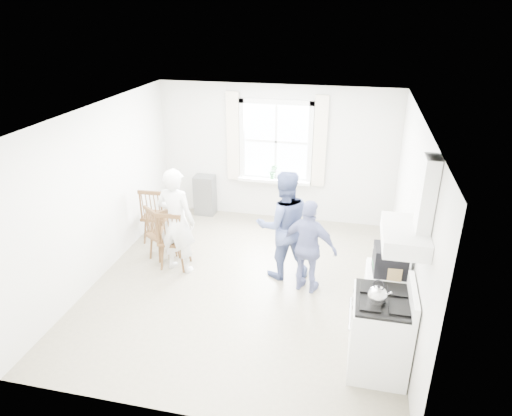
{
  "coord_description": "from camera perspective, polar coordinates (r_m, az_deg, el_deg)",
  "views": [
    {
      "loc": [
        1.44,
        -5.7,
        3.89
      ],
      "look_at": [
        0.12,
        0.2,
        1.19
      ],
      "focal_mm": 32.0,
      "sensor_mm": 36.0,
      "label": 1
    }
  ],
  "objects": [
    {
      "name": "kettle",
      "position": [
        5.12,
        14.95,
        -10.52
      ],
      "size": [
        0.21,
        0.21,
        0.3
      ],
      "color": "silver",
      "rests_on": "gas_stove"
    },
    {
      "name": "stereo_stack",
      "position": [
        5.76,
        16.44,
        -6.27
      ],
      "size": [
        0.41,
        0.37,
        0.35
      ],
      "color": "black",
      "rests_on": "low_cabinet"
    },
    {
      "name": "range_hood",
      "position": [
        4.82,
        18.93,
        -1.67
      ],
      "size": [
        0.45,
        0.76,
        0.94
      ],
      "color": "white",
      "rests_on": "room_shell"
    },
    {
      "name": "person_left",
      "position": [
        7.1,
        -9.93,
        -1.62
      ],
      "size": [
        0.72,
        0.72,
        1.71
      ],
      "primitive_type": "imported",
      "rotation": [
        0.0,
        0.0,
        2.97
      ],
      "color": "silver",
      "rests_on": "ground"
    },
    {
      "name": "cardboard_box",
      "position": [
        5.73,
        16.5,
        -7.54
      ],
      "size": [
        0.26,
        0.19,
        0.16
      ],
      "primitive_type": "cube",
      "rotation": [
        0.0,
        0.0,
        -0.06
      ],
      "color": "#A5864F",
      "rests_on": "low_cabinet"
    },
    {
      "name": "person_right",
      "position": [
        6.59,
        6.63,
        -4.89
      ],
      "size": [
        1.03,
        1.03,
        1.43
      ],
      "primitive_type": "imported",
      "rotation": [
        0.0,
        0.0,
        2.87
      ],
      "color": "navy",
      "rests_on": "ground"
    },
    {
      "name": "windsor_chair_b",
      "position": [
        7.22,
        -10.55,
        -3.29
      ],
      "size": [
        0.44,
        0.43,
        1.01
      ],
      "color": "#462C16",
      "rests_on": "ground"
    },
    {
      "name": "windsor_chair_c",
      "position": [
        7.49,
        -11.18,
        -2.55
      ],
      "size": [
        0.55,
        0.56,
        0.97
      ],
      "color": "#462C16",
      "rests_on": "ground"
    },
    {
      "name": "room_shell",
      "position": [
        6.42,
        -1.47,
        0.28
      ],
      "size": [
        4.62,
        5.12,
        2.64
      ],
      "color": "gray",
      "rests_on": "ground"
    },
    {
      "name": "low_cabinet",
      "position": [
        6.13,
        15.69,
        -11.09
      ],
      "size": [
        0.5,
        0.55,
        0.9
      ],
      "primitive_type": "cube",
      "color": "white",
      "rests_on": "ground"
    },
    {
      "name": "potted_plant",
      "position": [
        8.68,
        2.16,
        4.57
      ],
      "size": [
        0.16,
        0.16,
        0.29
      ],
      "primitive_type": "imported",
      "rotation": [
        0.0,
        0.0,
        0.01
      ],
      "color": "#2F6A38",
      "rests_on": "window_assembly"
    },
    {
      "name": "windsor_chair_d",
      "position": [
        7.64,
        -12.45,
        -2.38
      ],
      "size": [
        0.54,
        0.54,
        0.92
      ],
      "color": "#462C16",
      "rests_on": "ground"
    },
    {
      "name": "window_assembly",
      "position": [
        8.62,
        2.47,
        7.68
      ],
      "size": [
        1.88,
        0.24,
        1.7
      ],
      "color": "white",
      "rests_on": "room_shell"
    },
    {
      "name": "shelf_unit",
      "position": [
        9.2,
        -6.4,
        1.62
      ],
      "size": [
        0.4,
        0.3,
        0.8
      ],
      "primitive_type": "cube",
      "color": "slate",
      "rests_on": "ground"
    },
    {
      "name": "person_mid",
      "position": [
        6.87,
        3.46,
        -2.14
      ],
      "size": [
        1.09,
        1.09,
        1.72
      ],
      "primitive_type": "imported",
      "rotation": [
        0.0,
        0.0,
        3.53
      ],
      "color": "#465483",
      "rests_on": "ground"
    },
    {
      "name": "gas_stove",
      "position": [
        5.54,
        15.23,
        -14.85
      ],
      "size": [
        0.68,
        0.76,
        1.12
      ],
      "color": "white",
      "rests_on": "ground"
    },
    {
      "name": "windsor_chair_a",
      "position": [
        8.1,
        -12.74,
        -0.3
      ],
      "size": [
        0.46,
        0.45,
        1.03
      ],
      "color": "#462C16",
      "rests_on": "ground"
    }
  ]
}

